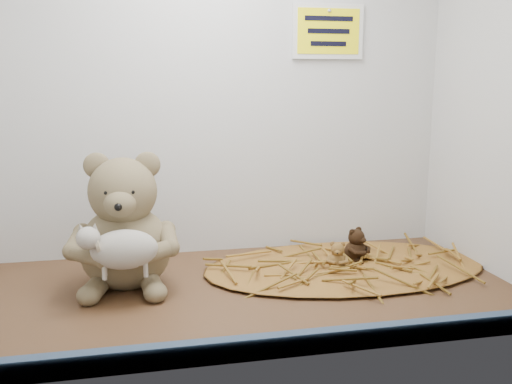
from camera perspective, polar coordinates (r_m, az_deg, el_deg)
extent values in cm
cube|color=#412B16|center=(119.91, -2.59, -9.96)|extent=(120.00, 60.00, 0.40)
cube|color=silver|center=(141.53, -4.79, 11.86)|extent=(120.00, 0.40, 90.00)
cube|color=silver|center=(135.15, 23.72, 11.01)|extent=(0.40, 60.00, 90.00)
cube|color=#334861|center=(93.25, 0.41, -15.20)|extent=(119.28, 2.20, 3.60)
ellipsoid|color=brown|center=(135.39, 9.00, -7.29)|extent=(66.92, 38.86, 1.30)
cube|color=yellow|center=(148.25, 7.21, 15.65)|extent=(16.00, 1.20, 11.00)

